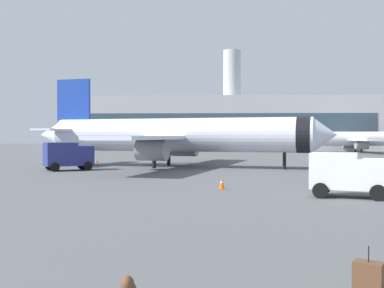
{
  "coord_description": "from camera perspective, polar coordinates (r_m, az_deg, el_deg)",
  "views": [
    {
      "loc": [
        -0.24,
        -4.52,
        3.6
      ],
      "look_at": [
        -1.58,
        29.43,
        3.0
      ],
      "focal_mm": 43.99,
      "sensor_mm": 36.0,
      "label": 1
    }
  ],
  "objects": [
    {
      "name": "airplane_at_gate",
      "position": [
        53.77,
        -1.93,
        1.07
      ],
      "size": [
        35.34,
        32.18,
        10.5
      ],
      "color": "silver",
      "rests_on": "ground"
    },
    {
      "name": "airplane_taxiing",
      "position": [
        106.97,
        18.81,
        0.6
      ],
      "size": [
        28.47,
        25.63,
        8.38
      ],
      "color": "white",
      "rests_on": "ground"
    },
    {
      "name": "service_truck",
      "position": [
        50.35,
        -14.8,
        -1.29
      ],
      "size": [
        5.24,
        4.41,
        2.9
      ],
      "color": "navy",
      "rests_on": "ground"
    },
    {
      "name": "cargo_van",
      "position": [
        28.91,
        18.41,
        -3.31
      ],
      "size": [
        4.8,
        3.45,
        2.6
      ],
      "color": "white",
      "rests_on": "ground"
    },
    {
      "name": "safety_cone_near",
      "position": [
        63.43,
        -11.49,
        -1.99
      ],
      "size": [
        0.44,
        0.44,
        0.61
      ],
      "color": "#F2590C",
      "rests_on": "ground"
    },
    {
      "name": "safety_cone_mid",
      "position": [
        31.7,
        3.64,
        -4.77
      ],
      "size": [
        0.44,
        0.44,
        0.83
      ],
      "color": "#F2590C",
      "rests_on": "ground"
    },
    {
      "name": "safety_cone_far",
      "position": [
        52.27,
        -12.94,
        -2.55
      ],
      "size": [
        0.44,
        0.44,
        0.77
      ],
      "color": "#F2590C",
      "rests_on": "ground"
    },
    {
      "name": "rolling_suitcase",
      "position": [
        11.78,
        20.61,
        -14.88
      ],
      "size": [
        0.75,
        0.68,
        1.1
      ],
      "color": "brown",
      "rests_on": "ground"
    },
    {
      "name": "traveller_backpack",
      "position": [
        11.06,
        -7.76,
        -16.75
      ],
      "size": [
        0.36,
        0.4,
        0.48
      ],
      "color": "brown",
      "rests_on": "ground"
    },
    {
      "name": "terminal_building",
      "position": [
        119.84,
        3.82,
        2.54
      ],
      "size": [
        75.32,
        16.83,
        25.23
      ],
      "color": "#B2B2B7",
      "rests_on": "ground"
    }
  ]
}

